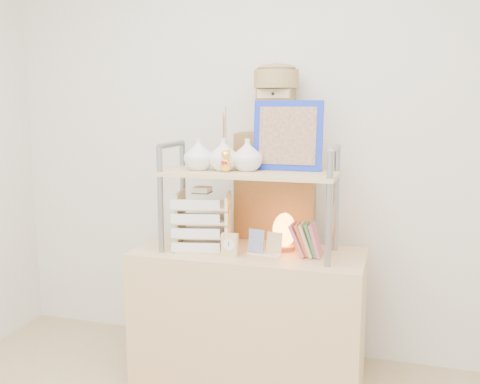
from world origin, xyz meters
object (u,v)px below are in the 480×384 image
object	(u,v)px
desk	(249,319)
salt_lamp	(284,231)
letter_tray	(203,224)
cabinet	(275,248)

from	to	relation	value
desk	salt_lamp	distance (m)	0.51
salt_lamp	desk	bearing A→B (deg)	-156.08
letter_tray	salt_lamp	xyz separation A→B (m)	(0.42, 0.09, -0.03)
letter_tray	cabinet	bearing A→B (deg)	51.07
cabinet	salt_lamp	size ratio (longest dim) A/B	6.78
cabinet	salt_lamp	xyz separation A→B (m)	(0.11, -0.29, 0.18)
salt_lamp	cabinet	bearing A→B (deg)	111.12
salt_lamp	letter_tray	bearing A→B (deg)	-168.02
letter_tray	salt_lamp	distance (m)	0.43
cabinet	salt_lamp	world-z (taller)	cabinet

